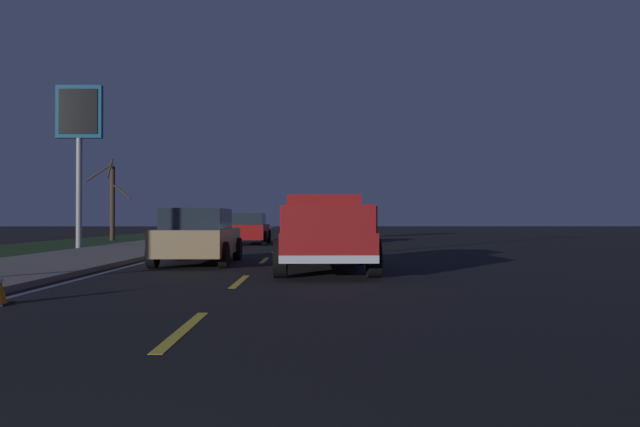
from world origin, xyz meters
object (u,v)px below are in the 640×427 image
object	(u,v)px
sedan_silver	(321,228)
sedan_tan	(199,236)
pickup_truck	(324,233)
sedan_red	(248,228)
bare_tree_far	(112,200)
gas_price_sign	(79,126)

from	to	relation	value
sedan_silver	sedan_tan	bearing A→B (deg)	165.39
pickup_truck	sedan_tan	xyz separation A→B (m)	(1.72, 3.46, -0.13)
sedan_red	bare_tree_far	world-z (taller)	bare_tree_far
sedan_silver	sedan_red	distance (m)	3.82
pickup_truck	gas_price_sign	distance (m)	14.63
pickup_truck	sedan_silver	distance (m)	15.64
pickup_truck	sedan_silver	world-z (taller)	pickup_truck
bare_tree_far	sedan_red	bearing A→B (deg)	-121.07
pickup_truck	gas_price_sign	xyz separation A→B (m)	(9.81, 10.00, 4.21)
sedan_silver	sedan_tan	size ratio (longest dim) A/B	1.00
pickup_truck	sedan_red	world-z (taller)	pickup_truck
sedan_silver	bare_tree_far	xyz separation A→B (m)	(3.94, 12.13, 1.56)
sedan_silver	sedan_red	bearing A→B (deg)	107.82
pickup_truck	bare_tree_far	world-z (taller)	bare_tree_far
bare_tree_far	gas_price_sign	bearing A→B (deg)	-168.68
bare_tree_far	pickup_truck	bearing A→B (deg)	-148.58
sedan_red	sedan_silver	bearing A→B (deg)	-72.18
sedan_red	pickup_truck	bearing A→B (deg)	-166.49
gas_price_sign	bare_tree_far	size ratio (longest dim) A/B	1.43
sedan_tan	bare_tree_far	size ratio (longest dim) A/B	0.92
gas_price_sign	bare_tree_far	distance (m)	10.35
gas_price_sign	sedan_silver	bearing A→B (deg)	-60.18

